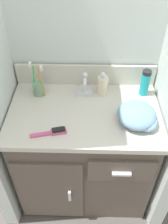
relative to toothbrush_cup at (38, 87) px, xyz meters
The scene contains 10 objects.
ground_plane 0.86m from the toothbrush_cup, 28.40° to the right, with size 6.00×6.00×0.00m, color #4C4742.
wall_back 0.44m from the toothbrush_cup, 32.13° to the left, with size 1.02×0.08×2.20m, color silver.
vanity 0.51m from the toothbrush_cup, 29.14° to the right, with size 0.84×0.54×0.75m.
backsplash 0.29m from the toothbrush_cup, 22.23° to the left, with size 0.84×0.02×0.13m.
sink_faucet 0.27m from the toothbrush_cup, ahead, with size 0.09×0.09×0.14m.
toothbrush_cup is the anchor object (origin of this frame).
soap_dispenser 0.37m from the toothbrush_cup, ahead, with size 0.06×0.07×0.14m.
shaving_cream_can 0.61m from the toothbrush_cup, ahead, with size 0.05×0.05×0.16m.
hairbrush 0.34m from the toothbrush_cup, 68.87° to the right, with size 0.18×0.07×0.03m.
hand_towel 0.59m from the toothbrush_cup, 21.60° to the right, with size 0.20×0.22×0.09m.
Camera 1 is at (0.03, -1.00, 1.68)m, focal length 40.00 mm.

